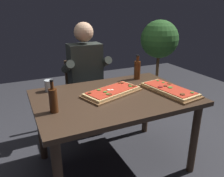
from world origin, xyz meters
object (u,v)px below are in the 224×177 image
at_px(dining_table, 114,105).
at_px(seated_diner, 87,74).
at_px(pizza_rectangular_left, 169,90).
at_px(pizza_rectangular_front, 113,92).
at_px(tumbler_near_camera, 49,86).
at_px(potted_plant_corner, 159,49).
at_px(oil_bottle_amber, 137,69).
at_px(wine_bottle_dark, 53,100).
at_px(diner_chair, 84,91).

height_order(dining_table, seated_diner, seated_diner).
height_order(dining_table, pizza_rectangular_left, pizza_rectangular_left).
relative_size(pizza_rectangular_front, tumbler_near_camera, 5.67).
bearing_deg(pizza_rectangular_left, potted_plant_corner, 58.09).
bearing_deg(seated_diner, oil_bottle_amber, -42.28).
bearing_deg(seated_diner, dining_table, -89.42).
xyz_separation_m(pizza_rectangular_left, seated_diner, (-0.51, 0.87, -0.02)).
height_order(wine_bottle_dark, seated_diner, seated_diner).
bearing_deg(diner_chair, tumbler_near_camera, -135.20).
bearing_deg(wine_bottle_dark, oil_bottle_amber, 23.88).
distance_m(dining_table, tumbler_near_camera, 0.64).
height_order(pizza_rectangular_left, tumbler_near_camera, tumbler_near_camera).
relative_size(dining_table, oil_bottle_amber, 5.27).
distance_m(oil_bottle_amber, diner_chair, 0.77).
xyz_separation_m(dining_table, tumbler_near_camera, (-0.50, 0.36, 0.15)).
distance_m(wine_bottle_dark, potted_plant_corner, 2.11).
height_order(tumbler_near_camera, diner_chair, diner_chair).
bearing_deg(potted_plant_corner, dining_table, -140.07).
bearing_deg(wine_bottle_dark, pizza_rectangular_front, 15.28).
height_order(oil_bottle_amber, seated_diner, seated_diner).
xyz_separation_m(oil_bottle_amber, tumbler_near_camera, (-0.94, 0.03, -0.05)).
distance_m(pizza_rectangular_front, tumbler_near_camera, 0.60).
bearing_deg(pizza_rectangular_left, oil_bottle_amber, 98.13).
bearing_deg(oil_bottle_amber, wine_bottle_dark, -156.12).
height_order(pizza_rectangular_left, oil_bottle_amber, oil_bottle_amber).
height_order(dining_table, potted_plant_corner, potted_plant_corner).
distance_m(pizza_rectangular_front, diner_chair, 0.85).
relative_size(tumbler_near_camera, diner_chair, 0.12).
bearing_deg(oil_bottle_amber, dining_table, -142.66).
xyz_separation_m(pizza_rectangular_left, potted_plant_corner, (0.72, 1.16, 0.13)).
relative_size(tumbler_near_camera, seated_diner, 0.08).
xyz_separation_m(pizza_rectangular_front, tumbler_near_camera, (-0.51, 0.32, 0.03)).
xyz_separation_m(wine_bottle_dark, potted_plant_corner, (1.78, 1.13, 0.05)).
relative_size(pizza_rectangular_left, wine_bottle_dark, 2.35).
height_order(oil_bottle_amber, diner_chair, oil_bottle_amber).
distance_m(pizza_rectangular_front, potted_plant_corner, 1.57).
relative_size(wine_bottle_dark, tumbler_near_camera, 2.37).
distance_m(pizza_rectangular_front, oil_bottle_amber, 0.53).
bearing_deg(pizza_rectangular_front, diner_chair, 90.81).
height_order(wine_bottle_dark, tumbler_near_camera, wine_bottle_dark).
relative_size(dining_table, potted_plant_corner, 1.06).
distance_m(tumbler_near_camera, diner_chair, 0.76).
relative_size(pizza_rectangular_front, diner_chair, 0.70).
bearing_deg(seated_diner, pizza_rectangular_left, -59.64).
bearing_deg(pizza_rectangular_left, tumbler_near_camera, 153.65).
bearing_deg(wine_bottle_dark, dining_table, 10.81).
relative_size(pizza_rectangular_front, pizza_rectangular_left, 1.01).
distance_m(wine_bottle_dark, oil_bottle_amber, 1.08).
bearing_deg(tumbler_near_camera, dining_table, -35.80).
relative_size(pizza_rectangular_front, oil_bottle_amber, 2.29).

